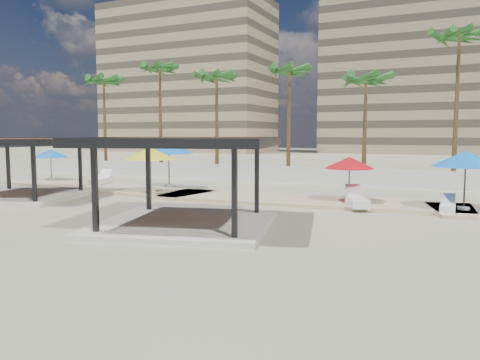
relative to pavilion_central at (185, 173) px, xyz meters
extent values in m
plane|color=tan|center=(0.31, 1.09, -2.05)|extent=(200.00, 200.00, 0.00)
cube|color=#C6B284|center=(-11.69, 8.59, -1.99)|extent=(16.40, 6.19, 0.24)
cube|color=#C6B284|center=(2.31, 8.09, -1.99)|extent=(16.24, 5.11, 0.24)
cube|color=silver|center=(0.31, 17.09, -1.45)|extent=(56.00, 0.30, 1.20)
cube|color=#937F60|center=(-41.69, 69.09, 12.95)|extent=(34.00, 16.00, 30.00)
cube|color=#847259|center=(4.31, 79.09, 11.95)|extent=(38.00, 16.00, 28.00)
cube|color=beige|center=(0.00, 0.00, -1.95)|extent=(7.87, 7.87, 0.20)
cube|color=black|center=(-1.77, -2.98, -0.39)|extent=(0.21, 0.21, 2.94)
cube|color=black|center=(-2.98, 1.77, -0.39)|extent=(0.21, 0.21, 2.94)
cube|color=black|center=(2.98, -1.77, -0.39)|extent=(0.21, 0.21, 2.94)
cube|color=black|center=(1.77, 2.98, -0.39)|extent=(0.21, 0.21, 2.94)
cube|color=brown|center=(0.00, 0.00, 1.22)|extent=(8.11, 8.11, 0.27)
cube|color=black|center=(0.83, -3.23, 1.22)|extent=(6.58, 1.79, 0.33)
cube|color=black|center=(-0.83, 3.23, 1.22)|extent=(6.58, 1.79, 0.33)
cube|color=black|center=(-3.23, -0.83, 1.22)|extent=(1.79, 6.58, 0.33)
cube|color=black|center=(3.23, 0.83, 1.22)|extent=(1.79, 6.58, 0.33)
cube|color=beige|center=(-12.66, 3.07, -1.96)|extent=(7.76, 7.76, 0.19)
cube|color=black|center=(-15.60, 4.69, -0.44)|extent=(0.21, 0.21, 2.85)
cube|color=black|center=(-9.72, 1.45, -0.44)|extent=(0.21, 0.21, 2.85)
cube|color=black|center=(-11.04, 6.01, -0.44)|extent=(0.21, 0.21, 2.85)
cube|color=brown|center=(-12.66, 3.07, 1.12)|extent=(8.00, 8.00, 0.27)
cube|color=black|center=(-13.56, 6.17, 1.12)|extent=(6.32, 1.93, 0.32)
cube|color=black|center=(-9.56, 3.97, 1.12)|extent=(1.93, 6.32, 0.32)
cylinder|color=beige|center=(-18.01, 10.29, -1.82)|extent=(0.44, 0.44, 0.11)
cylinder|color=#262628|center=(-18.01, 10.29, -0.82)|extent=(0.06, 0.06, 2.11)
cone|color=blue|center=(-18.01, 10.29, 0.09)|extent=(2.68, 2.68, 0.61)
cylinder|color=beige|center=(-6.57, 6.89, -1.81)|extent=(0.51, 0.51, 0.12)
cylinder|color=#262628|center=(-6.57, 6.89, -0.64)|extent=(0.07, 0.07, 2.46)
cone|color=yellow|center=(-6.57, 6.89, 0.41)|extent=(3.30, 3.30, 0.72)
cylinder|color=beige|center=(4.60, 8.22, -1.82)|extent=(0.44, 0.44, 0.11)
cylinder|color=#262628|center=(4.60, 8.22, -0.82)|extent=(0.06, 0.06, 2.10)
cone|color=#BA0D15|center=(4.60, 8.22, 0.08)|extent=(2.98, 2.98, 0.61)
cylinder|color=beige|center=(9.85, 7.77, -1.81)|extent=(0.51, 0.51, 0.12)
cylinder|color=#262628|center=(9.85, 7.77, -0.64)|extent=(0.07, 0.07, 2.46)
cone|color=blue|center=(9.85, 7.77, 0.41)|extent=(3.14, 3.14, 0.72)
cylinder|color=beige|center=(-7.55, 10.29, -1.80)|extent=(0.56, 0.56, 0.14)
cylinder|color=#262628|center=(-7.55, 10.29, -0.52)|extent=(0.08, 0.08, 2.71)
cone|color=blue|center=(-7.55, 10.29, 0.64)|extent=(4.11, 4.11, 0.79)
cube|color=white|center=(-12.60, 9.49, -1.71)|extent=(1.50, 2.42, 0.32)
cube|color=white|center=(-12.60, 9.49, -1.52)|extent=(1.50, 2.42, 0.07)
cube|color=white|center=(-12.89, 10.34, -1.24)|extent=(0.97, 0.99, 0.58)
cube|color=white|center=(9.21, 6.89, -1.75)|extent=(0.63, 1.77, 0.25)
cube|color=white|center=(9.21, 6.89, -1.60)|extent=(0.63, 1.77, 0.05)
cube|color=white|center=(9.22, 7.58, -1.39)|extent=(0.59, 0.61, 0.45)
cube|color=white|center=(5.27, 6.89, -1.71)|extent=(1.58, 2.41, 0.32)
cube|color=white|center=(5.27, 6.89, -1.52)|extent=(1.58, 2.41, 0.07)
cube|color=white|center=(4.94, 7.72, -1.25)|extent=(0.99, 1.01, 0.58)
cone|color=brown|center=(-20.69, 19.39, 2.29)|extent=(0.36, 0.36, 8.67)
ellipsoid|color=#20551E|center=(-20.69, 19.39, 6.37)|extent=(3.00, 3.00, 1.80)
cone|color=brown|center=(-14.69, 19.79, 2.72)|extent=(0.36, 0.36, 9.55)
ellipsoid|color=#20551E|center=(-14.69, 19.79, 7.25)|extent=(3.00, 3.00, 1.80)
cone|color=brown|center=(-8.69, 19.19, 2.15)|extent=(0.36, 0.36, 8.40)
ellipsoid|color=#20551E|center=(-8.69, 19.19, 6.10)|extent=(3.00, 3.00, 1.80)
cone|color=brown|center=(-2.69, 19.99, 2.30)|extent=(0.36, 0.36, 8.71)
ellipsoid|color=#20551E|center=(-2.69, 19.99, 6.41)|extent=(3.00, 3.00, 1.80)
cone|color=brown|center=(3.31, 19.49, 1.77)|extent=(0.36, 0.36, 7.64)
ellipsoid|color=#20551E|center=(3.31, 19.49, 5.33)|extent=(3.00, 3.00, 1.80)
cone|color=brown|center=(9.31, 19.69, 3.08)|extent=(0.36, 0.36, 10.26)
ellipsoid|color=#20551E|center=(9.31, 19.69, 7.96)|extent=(3.00, 3.00, 1.80)
camera|label=1|loc=(9.49, -15.34, 1.50)|focal=35.00mm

